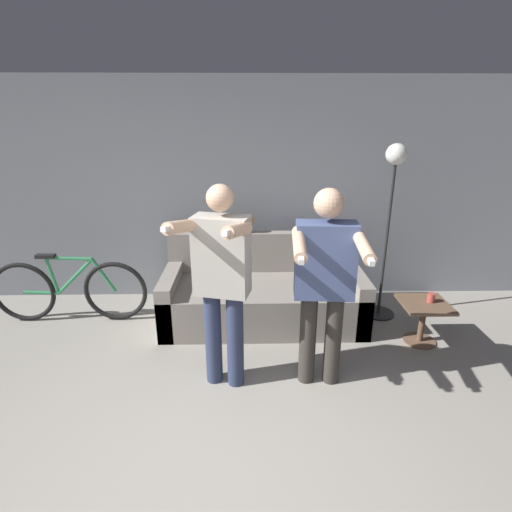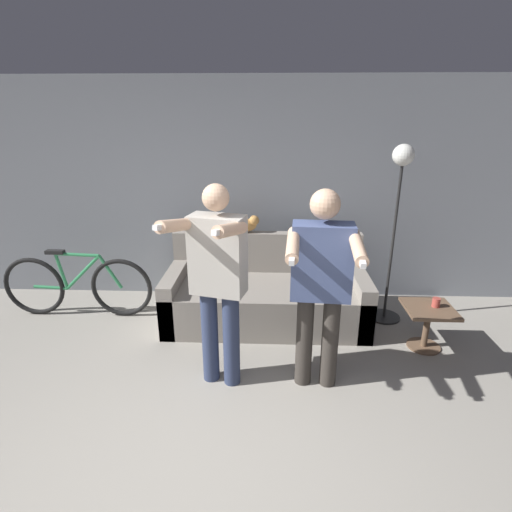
% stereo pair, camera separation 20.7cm
% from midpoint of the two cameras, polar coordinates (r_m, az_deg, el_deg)
% --- Properties ---
extents(ground_plane, '(16.00, 16.00, 0.00)m').
position_cam_midpoint_polar(ground_plane, '(2.80, -8.74, -32.39)').
color(ground_plane, gray).
extents(wall_back, '(10.00, 0.05, 2.60)m').
position_cam_midpoint_polar(wall_back, '(4.82, -2.92, 9.03)').
color(wall_back, gray).
rests_on(wall_back, ground_plane).
extents(couch, '(2.16, 0.95, 0.91)m').
position_cam_midpoint_polar(couch, '(4.44, 2.82, -5.75)').
color(couch, gray).
rests_on(couch, ground_plane).
extents(person_left, '(0.60, 0.75, 1.71)m').
position_cam_midpoint_polar(person_left, '(3.14, -3.65, -2.82)').
color(person_left, '#2D3856').
rests_on(person_left, ground_plane).
extents(person_right, '(0.57, 0.70, 1.68)m').
position_cam_midpoint_polar(person_right, '(3.17, 11.12, -3.20)').
color(person_right, '#38332D').
rests_on(person_right, ground_plane).
extents(cat, '(0.52, 0.13, 0.20)m').
position_cam_midpoint_polar(cat, '(4.53, -0.80, 4.50)').
color(cat, tan).
rests_on(cat, couch).
extents(floor_lamp, '(0.35, 0.35, 1.91)m').
position_cam_midpoint_polar(floor_lamp, '(4.40, 20.94, 7.78)').
color(floor_lamp, black).
rests_on(floor_lamp, ground_plane).
extents(side_table, '(0.46, 0.46, 0.44)m').
position_cam_midpoint_polar(side_table, '(4.30, 24.63, -8.17)').
color(side_table, brown).
rests_on(side_table, ground_plane).
extents(cup, '(0.07, 0.07, 0.09)m').
position_cam_midpoint_polar(cup, '(4.27, 25.62, -6.02)').
color(cup, '#B7473D').
rests_on(cup, side_table).
extents(bicycle, '(1.70, 0.07, 0.78)m').
position_cam_midpoint_polar(bicycle, '(4.89, -23.04, -3.96)').
color(bicycle, black).
rests_on(bicycle, ground_plane).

